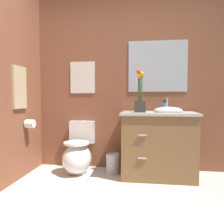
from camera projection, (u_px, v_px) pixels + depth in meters
The scene contains 10 objects.
wall_back at pixel (140, 81), 3.15m from camera, with size 3.98×0.05×2.50m, color brown.
toilet at pixel (78, 155), 3.03m from camera, with size 0.38×0.59×0.69m.
vanity_cabinet at pixel (158, 144), 2.85m from camera, with size 0.94×0.56×1.01m.
flower_vase at pixel (140, 97), 2.80m from camera, with size 0.14×0.14×0.54m.
soap_bottle at pixel (165, 107), 2.84m from camera, with size 0.06×0.06×0.15m.
trash_bin at pixel (113, 163), 3.00m from camera, with size 0.18×0.18×0.27m.
wall_poster at pixel (83, 78), 3.23m from camera, with size 0.36×0.01×0.45m, color silver.
wall_mirror at pixel (158, 66), 3.08m from camera, with size 0.80×0.01×0.70m, color #B2BCC6.
hanging_towel at pixel (20, 88), 2.74m from camera, with size 0.03×0.28×0.52m, color tan.
toilet_paper_roll at pixel (30, 124), 2.89m from camera, with size 0.11×0.11×0.11m, color white.
Camera 1 is at (0.23, -1.47, 1.01)m, focal length 35.75 mm.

